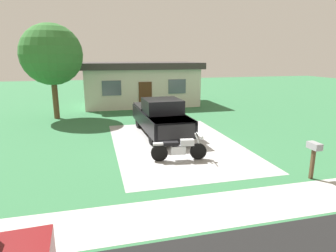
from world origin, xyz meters
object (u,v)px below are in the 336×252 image
mailbox (314,151)px  neighbor_house (140,83)px  pickup_truck (160,116)px  motorcycle (179,149)px  shade_tree (51,55)px

mailbox → neighbor_house: bearing=100.4°
pickup_truck → mailbox: (3.60, -6.99, 0.03)m
mailbox → neighbor_house: (-3.10, 16.82, 0.81)m
motorcycle → mailbox: size_ratio=1.75×
pickup_truck → shade_tree: 8.52m
shade_tree → neighbor_house: (6.26, 4.39, -2.30)m
mailbox → neighbor_house: neighbor_house is taller
pickup_truck → shade_tree: shade_tree is taller
motorcycle → mailbox: (3.77, -2.81, 0.51)m
motorcycle → shade_tree: 11.70m
pickup_truck → shade_tree: size_ratio=0.94×
shade_tree → neighbor_house: shade_tree is taller
pickup_truck → neighbor_house: (0.50, 9.83, 0.84)m
mailbox → shade_tree: (-9.36, 12.43, 3.11)m
motorcycle → neighbor_house: bearing=87.2°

